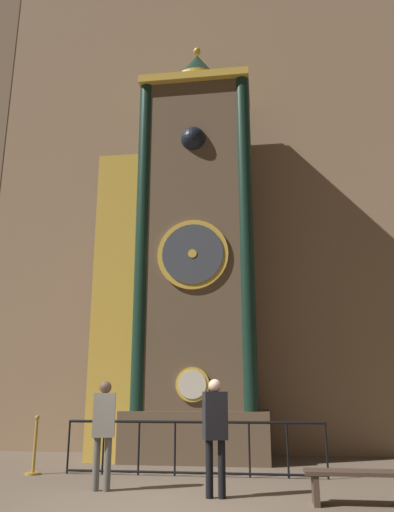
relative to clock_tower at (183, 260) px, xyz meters
name	(u,v)px	position (x,y,z in m)	size (l,w,h in m)	color
cathedral_back_wall	(204,158)	(0.37, 1.38, 3.38)	(24.00, 0.32, 15.89)	#997A5B
clock_tower	(183,260)	(0.00, 0.00, 0.00)	(4.01, 1.77, 10.56)	brown
railing_fence	(193,445)	(0.55, -2.00, -4.02)	(4.78, 0.05, 0.95)	black
visitor_near	(104,424)	(-0.66, -3.53, -3.58)	(0.38, 0.30, 1.64)	#58554F
visitor_far	(215,426)	(1.14, -3.84, -3.57)	(0.39, 0.32, 1.65)	black
stanchion_post	(34,455)	(-2.40, -2.17, -4.22)	(0.28, 0.28, 1.04)	#B28E33
visitor_bench	(357,480)	(3.08, -4.07, -4.24)	(1.40, 0.40, 0.44)	#423328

